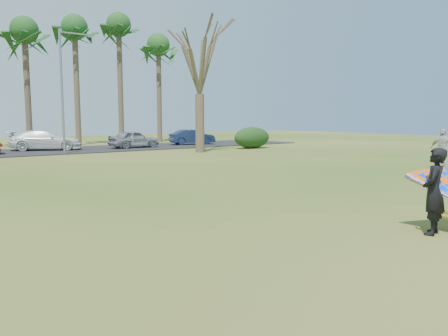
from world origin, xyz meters
TOP-DOWN VIEW (x-y plane):
  - ground at (0.00, 0.00)m, footprint 100.00×100.00m
  - parking_strip at (0.00, 25.00)m, footprint 46.00×7.00m
  - palm_6 at (2.00, 31.00)m, footprint 4.84×4.84m
  - palm_7 at (6.00, 31.00)m, footprint 4.84×4.84m
  - palm_8 at (10.00, 31.00)m, footprint 4.84×4.84m
  - palm_9 at (14.00, 31.00)m, footprint 4.84×4.84m
  - bare_tree_right at (10.00, 18.00)m, footprint 6.27×6.27m
  - streetlight at (2.16, 22.00)m, footprint 2.28×0.18m
  - hedge_near at (15.38, 18.73)m, footprint 3.32×1.50m
  - hedge_far at (18.07, 21.95)m, footprint 2.20×1.03m
  - car_3 at (1.84, 25.75)m, footprint 5.27×3.74m
  - car_4 at (8.01, 24.22)m, footprint 3.98×1.77m
  - car_5 at (13.86, 24.96)m, footprint 4.11×2.22m
  - pedestrian_b at (13.83, 3.15)m, footprint 0.64×1.16m

SIDE VIEW (x-z plane):
  - ground at x=0.00m, z-range 0.00..0.00m
  - parking_strip at x=0.00m, z-range 0.00..0.06m
  - hedge_far at x=18.07m, z-range 0.00..1.22m
  - car_5 at x=13.86m, z-range 0.06..1.35m
  - car_4 at x=8.01m, z-range 0.06..1.39m
  - car_3 at x=1.84m, z-range 0.06..1.48m
  - hedge_near at x=15.38m, z-range 0.00..1.66m
  - pedestrian_b at x=13.83m, z-range 0.00..1.87m
  - streetlight at x=2.16m, z-range 0.46..8.46m
  - bare_tree_right at x=10.00m, z-range 1.96..11.17m
  - palm_6 at x=2.00m, z-range 3.75..14.59m
  - palm_9 at x=14.00m, z-range 3.75..14.59m
  - palm_7 at x=6.00m, z-range 4.08..15.62m
  - palm_8 at x=10.00m, z-range 4.40..16.64m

